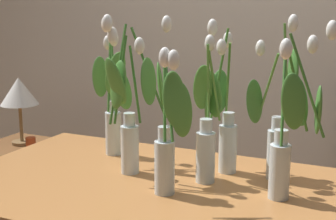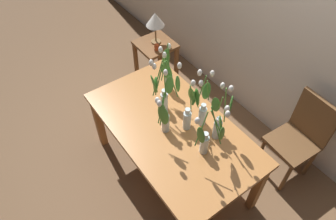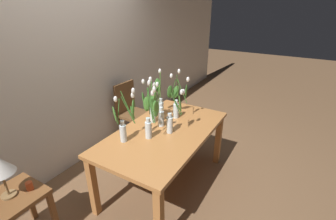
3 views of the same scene
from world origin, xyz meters
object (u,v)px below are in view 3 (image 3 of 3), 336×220
tulip_vase_1 (173,117)px  pillar_candle (29,186)px  dining_table (164,138)px  tulip_vase_2 (125,123)px  tulip_vase_4 (151,109)px  side_table (16,206)px  tulip_vase_3 (159,111)px  tulip_vase_5 (150,116)px  dining_chair (130,109)px  tulip_vase_6 (159,102)px  tulip_vase_0 (177,101)px

tulip_vase_1 → pillar_candle: 1.46m
dining_table → tulip_vase_2: (-0.38, 0.23, 0.30)m
tulip_vase_4 → side_table: 1.56m
tulip_vase_3 → side_table: tulip_vase_3 is taller
tulip_vase_1 → tulip_vase_4: 0.34m
tulip_vase_2 → tulip_vase_5: (0.19, -0.18, 0.03)m
dining_chair → side_table: 1.97m
tulip_vase_5 → tulip_vase_6: 0.52m
tulip_vase_1 → tulip_vase_5: (-0.21, 0.15, 0.06)m
side_table → tulip_vase_2: bearing=-27.4°
tulip_vase_4 → tulip_vase_6: 0.19m
tulip_vase_2 → dining_chair: size_ratio=0.62×
dining_table → dining_chair: 1.20m
tulip_vase_3 → tulip_vase_0: bearing=-11.5°
tulip_vase_2 → side_table: (-0.92, 0.48, -0.52)m
tulip_vase_0 → tulip_vase_1: 0.39m
tulip_vase_1 → tulip_vase_4: bearing=77.1°
tulip_vase_1 → tulip_vase_2: (-0.40, 0.32, 0.03)m
tulip_vase_0 → tulip_vase_3: tulip_vase_0 is taller
dining_chair → side_table: bearing=-171.1°
tulip_vase_5 → pillar_candle: (-1.00, 0.59, -0.39)m
tulip_vase_2 → tulip_vase_4: size_ratio=1.01×
tulip_vase_5 → tulip_vase_2: bearing=137.4°
dining_table → tulip_vase_1: 0.29m
tulip_vase_3 → side_table: bearing=156.9°
tulip_vase_0 → tulip_vase_1: tulip_vase_0 is taller
tulip_vase_0 → tulip_vase_6: 0.22m
tulip_vase_5 → side_table: 1.41m
dining_table → side_table: bearing=151.5°
dining_table → pillar_candle: size_ratio=21.33×
tulip_vase_1 → tulip_vase_6: size_ratio=0.85×
side_table → dining_table: bearing=-28.5°
dining_table → tulip_vase_2: size_ratio=2.77×
side_table → tulip_vase_1: bearing=-31.2°
tulip_vase_3 → tulip_vase_4: tulip_vase_4 is taller
side_table → pillar_candle: (0.12, -0.06, 0.16)m
tulip_vase_4 → pillar_candle: 1.39m
dining_table → tulip_vase_5: size_ratio=2.72×
tulip_vase_6 → side_table: (-1.59, 0.45, -0.49)m
pillar_candle → tulip_vase_3: bearing=-22.7°
tulip_vase_5 → tulip_vase_6: (0.48, 0.20, -0.06)m
tulip_vase_1 → dining_chair: size_ratio=0.54×
side_table → tulip_vase_3: bearing=-23.1°
tulip_vase_5 → tulip_vase_6: same height
tulip_vase_0 → dining_chair: size_ratio=0.62×
tulip_vase_2 → tulip_vase_3: 0.47m
tulip_vase_0 → dining_table: bearing=-171.5°
tulip_vase_1 → tulip_vase_5: bearing=145.1°
tulip_vase_3 → pillar_candle: bearing=157.3°
tulip_vase_6 → side_table: bearing=164.1°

